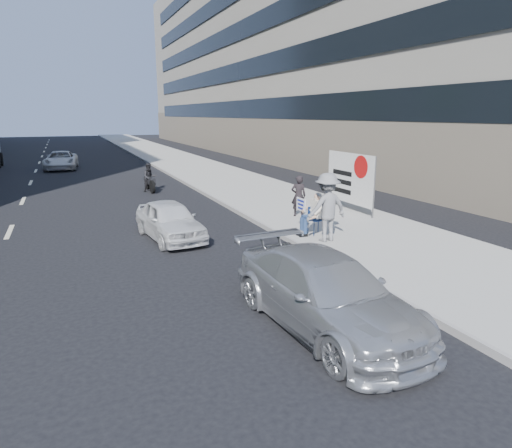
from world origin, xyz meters
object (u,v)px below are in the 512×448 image
seated_protester (313,212)px  parked_sedan (325,293)px  pedestrian_woman (299,196)px  protest_banner (350,178)px  jogger (327,207)px  motorcycle (150,179)px  white_sedan_near (170,220)px  white_sedan_far (61,160)px

seated_protester → parked_sedan: (-2.79, -5.36, -0.21)m
pedestrian_woman → protest_banner: bearing=-155.8°
jogger → parked_sedan: bearing=54.6°
seated_protester → motorcycle: seated_protester is taller
white_sedan_near → white_sedan_far: white_sedan_far is taller
jogger → white_sedan_near: jogger is taller
jogger → white_sedan_near: size_ratio=0.57×
jogger → parked_sedan: jogger is taller
seated_protester → jogger: jogger is taller
white_sedan_far → pedestrian_woman: bearing=-64.3°
seated_protester → parked_sedan: 6.05m
jogger → white_sedan_far: size_ratio=0.44×
jogger → motorcycle: size_ratio=0.98×
pedestrian_woman → motorcycle: pedestrian_woman is taller
motorcycle → protest_banner: bearing=-60.1°
protest_banner → motorcycle: bearing=126.5°
protest_banner → motorcycle: protest_banner is taller
pedestrian_woman → white_sedan_far: bearing=-48.4°
jogger → white_sedan_far: bearing=-77.4°
parked_sedan → jogger: bearing=54.6°
white_sedan_far → white_sedan_near: bearing=-77.3°
white_sedan_near → jogger: bearing=-38.5°
jogger → pedestrian_woman: bearing=-108.0°
seated_protester → pedestrian_woman: pedestrian_woman is taller
white_sedan_near → white_sedan_far: (-3.07, 21.38, 0.03)m
jogger → motorcycle: bearing=-79.4°
jogger → protest_banner: bearing=-136.1°
seated_protester → pedestrian_woman: 2.65m
white_sedan_near → white_sedan_far: size_ratio=0.78×
parked_sedan → white_sedan_far: (-4.35, 28.48, -0.04)m
white_sedan_near → motorcycle: motorcycle is taller
pedestrian_woman → motorcycle: 9.35m
parked_sedan → white_sedan_near: bearing=96.2°
pedestrian_woman → motorcycle: size_ratio=0.73×
protest_banner → seated_protester: bearing=-139.4°
jogger → pedestrian_woman: size_ratio=1.34×
seated_protester → pedestrian_woman: (0.83, 2.51, 0.02)m
parked_sedan → white_sedan_near: 7.21m
parked_sedan → white_sedan_far: size_ratio=1.02×
pedestrian_woman → white_sedan_near: (-4.89, -0.78, -0.30)m
white_sedan_far → motorcycle: bearing=-66.8°
seated_protester → white_sedan_near: (-4.06, 1.74, -0.28)m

